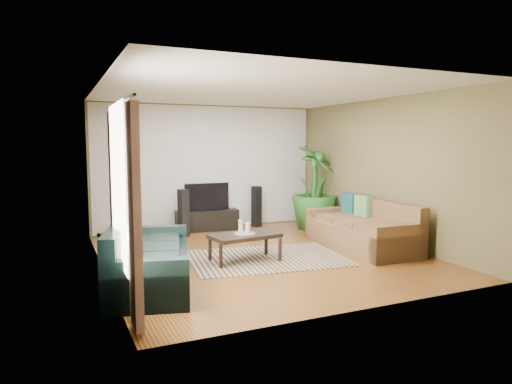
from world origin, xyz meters
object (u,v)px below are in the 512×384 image
coffee_table (245,248)px  potted_plant (315,188)px  speaker_left (184,213)px  vase (127,217)px  pedestal (127,233)px  sofa_left (151,253)px  television (207,197)px  side_table (118,249)px  sofa_right (361,225)px  speaker_right (257,206)px  tv_stand (207,220)px

coffee_table → potted_plant: 3.23m
speaker_left → vase: (-1.13, -0.09, 0.01)m
pedestal → sofa_left: bearing=-92.3°
television → side_table: size_ratio=1.99×
sofa_right → speaker_right: size_ratio=2.45×
coffee_table → television: size_ratio=1.09×
speaker_left → vase: bearing=169.5°
potted_plant → pedestal: bearing=175.8°
side_table → sofa_right: bearing=-8.8°
sofa_right → sofa_left: bearing=-79.3°
tv_stand → speaker_left: bearing=-141.6°
speaker_right → vase: speaker_right is taller
side_table → coffee_table: bearing=-18.7°
sofa_left → side_table: (-0.26, 1.23, -0.18)m
television → speaker_left: size_ratio=1.03×
tv_stand → television: bearing=-174.4°
sofa_right → vase: (-3.72, 2.25, 0.06)m
tv_stand → side_table: bearing=-129.7°
sofa_left → speaker_left: bearing=-8.3°
sofa_left → sofa_right: (3.84, 0.60, 0.00)m
speaker_right → side_table: bearing=-162.2°
television → pedestal: (-1.75, -0.49, -0.57)m
side_table → potted_plant: bearing=17.0°
coffee_table → speaker_right: 3.10m
sofa_right → coffee_table: 2.25m
sofa_left → speaker_right: speaker_right is taller
potted_plant → side_table: (-4.33, -1.32, -0.67)m
tv_stand → television: television is taller
tv_stand → speaker_right: 1.19m
coffee_table → sofa_left: bearing=-166.9°
sofa_left → speaker_left: speaker_left is taller
coffee_table → vase: (-1.48, 2.24, 0.27)m
sofa_left → pedestal: (0.11, 2.85, -0.26)m
coffee_table → pedestal: size_ratio=3.20×
pedestal → speaker_right: bearing=9.6°
sofa_left → speaker_left: size_ratio=2.35×
television → potted_plant: size_ratio=0.54×
speaker_right → potted_plant: (1.04, -0.78, 0.46)m
television → speaker_right: bearing=0.0°
coffee_table → tv_stand: tv_stand is taller
speaker_right → television: bearing=165.2°
tv_stand → potted_plant: size_ratio=0.73×
coffee_table → sofa_right: bearing=-7.9°
potted_plant → pedestal: (-3.96, 0.29, -0.74)m
speaker_right → vase: 2.96m
potted_plant → side_table: size_ratio=3.71×
sofa_left → side_table: bearing=26.5°
sofa_left → tv_stand: (1.87, 3.34, -0.20)m
sofa_right → side_table: (-4.10, 0.64, -0.18)m
coffee_table → television: 2.80m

